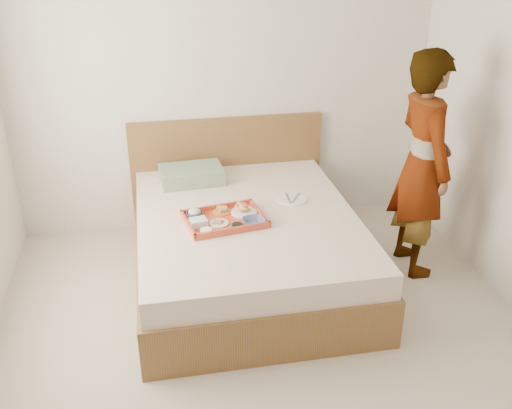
{
  "coord_description": "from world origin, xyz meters",
  "views": [
    {
      "loc": [
        -0.64,
        -2.65,
        2.4
      ],
      "look_at": [
        0.05,
        0.9,
        0.65
      ],
      "focal_mm": 40.54,
      "sensor_mm": 36.0,
      "label": 1
    }
  ],
  "objects_px": {
    "bed": "(247,246)",
    "dinner_plate": "(292,199)",
    "person": "(422,165)",
    "tray": "(225,219)"
  },
  "relations": [
    {
      "from": "bed",
      "to": "tray",
      "type": "relative_size",
      "value": 3.68
    },
    {
      "from": "person",
      "to": "bed",
      "type": "bearing_deg",
      "value": 86.37
    },
    {
      "from": "tray",
      "to": "dinner_plate",
      "type": "xyz_separation_m",
      "value": [
        0.55,
        0.27,
        -0.02
      ]
    },
    {
      "from": "person",
      "to": "tray",
      "type": "bearing_deg",
      "value": 90.29
    },
    {
      "from": "tray",
      "to": "person",
      "type": "xyz_separation_m",
      "value": [
        1.46,
        0.02,
        0.28
      ]
    },
    {
      "from": "tray",
      "to": "dinner_plate",
      "type": "relative_size",
      "value": 2.33
    },
    {
      "from": "bed",
      "to": "person",
      "type": "distance_m",
      "value": 1.41
    },
    {
      "from": "dinner_plate",
      "to": "person",
      "type": "bearing_deg",
      "value": -14.94
    },
    {
      "from": "bed",
      "to": "dinner_plate",
      "type": "xyz_separation_m",
      "value": [
        0.38,
        0.17,
        0.27
      ]
    },
    {
      "from": "bed",
      "to": "dinner_plate",
      "type": "distance_m",
      "value": 0.5
    }
  ]
}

